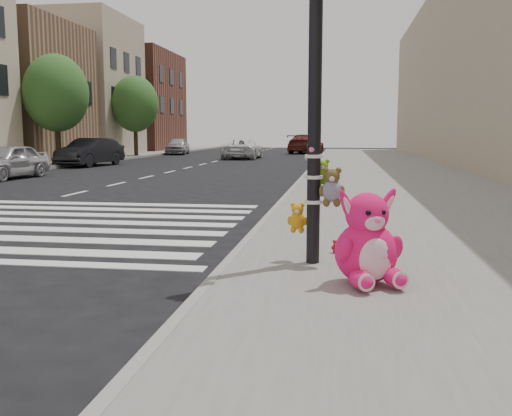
% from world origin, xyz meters
% --- Properties ---
extents(ground, '(120.00, 120.00, 0.00)m').
position_xyz_m(ground, '(0.00, 0.00, 0.00)').
color(ground, black).
rests_on(ground, ground).
extents(sidewalk_near, '(7.00, 80.00, 0.14)m').
position_xyz_m(sidewalk_near, '(5.00, 10.00, 0.07)').
color(sidewalk_near, slate).
rests_on(sidewalk_near, ground).
extents(curb_edge, '(0.12, 80.00, 0.15)m').
position_xyz_m(curb_edge, '(1.55, 10.00, 0.07)').
color(curb_edge, gray).
rests_on(curb_edge, ground).
extents(bld_far_c, '(6.00, 8.00, 8.00)m').
position_xyz_m(bld_far_c, '(-15.50, 26.00, 4.00)').
color(bld_far_c, '#916C4D').
rests_on(bld_far_c, ground).
extents(bld_far_d, '(6.00, 8.00, 10.00)m').
position_xyz_m(bld_far_d, '(-15.50, 35.00, 5.00)').
color(bld_far_d, tan).
rests_on(bld_far_d, ground).
extents(bld_far_e, '(6.00, 10.00, 9.00)m').
position_xyz_m(bld_far_e, '(-15.50, 46.00, 4.50)').
color(bld_far_e, brown).
rests_on(bld_far_e, ground).
extents(signal_pole, '(0.71, 0.48, 4.00)m').
position_xyz_m(signal_pole, '(2.63, 1.81, 1.77)').
color(signal_pole, black).
rests_on(signal_pole, sidewalk_near).
extents(tree_far_b, '(3.20, 3.20, 5.44)m').
position_xyz_m(tree_far_b, '(-11.20, 22.00, 3.65)').
color(tree_far_b, '#382619').
rests_on(tree_far_b, sidewalk_far).
extents(tree_far_c, '(3.20, 3.20, 5.44)m').
position_xyz_m(tree_far_c, '(-11.20, 33.00, 3.65)').
color(tree_far_c, '#382619').
rests_on(tree_far_c, sidewalk_far).
extents(pink_bunny, '(0.86, 0.93, 1.03)m').
position_xyz_m(pink_bunny, '(3.21, 0.88, 0.56)').
color(pink_bunny, '#FF156A').
rests_on(pink_bunny, sidewalk_near).
extents(red_teddy, '(0.13, 0.10, 0.18)m').
position_xyz_m(red_teddy, '(2.87, 2.40, 0.23)').
color(red_teddy, red).
rests_on(red_teddy, sidewalk_near).
extents(car_silver_far, '(1.79, 3.95, 1.32)m').
position_xyz_m(car_silver_far, '(-9.40, 14.54, 0.66)').
color(car_silver_far, silver).
rests_on(car_silver_far, ground).
extents(car_dark_far, '(2.09, 4.52, 1.44)m').
position_xyz_m(car_dark_far, '(-9.80, 22.62, 0.72)').
color(car_dark_far, black).
rests_on(car_dark_far, ground).
extents(car_white_near, '(2.19, 4.74, 1.31)m').
position_xyz_m(car_white_near, '(-3.50, 31.95, 0.66)').
color(car_white_near, white).
rests_on(car_white_near, ground).
extents(car_maroon_near, '(3.02, 5.62, 1.55)m').
position_xyz_m(car_maroon_near, '(0.00, 42.27, 0.77)').
color(car_maroon_near, maroon).
rests_on(car_maroon_near, ground).
extents(car_silver_deep, '(2.09, 4.08, 1.33)m').
position_xyz_m(car_silver_deep, '(-9.80, 38.36, 0.66)').
color(car_silver_deep, '#B3B2B7').
rests_on(car_silver_deep, ground).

